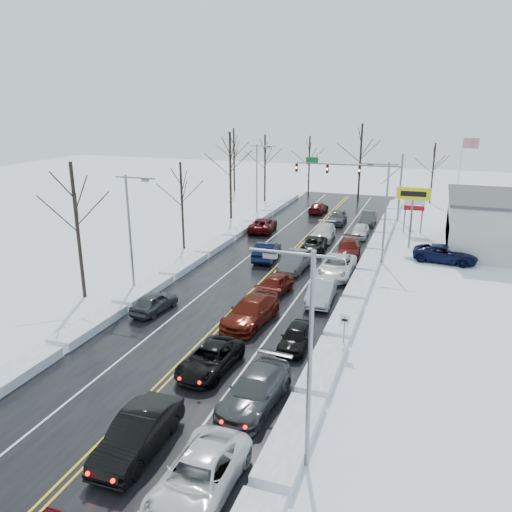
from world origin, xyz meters
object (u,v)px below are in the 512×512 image
at_px(tires_plus_sign, 413,198).
at_px(flagpole, 461,172).
at_px(traffic_signal_mast, 359,173).
at_px(oncoming_car_0, 267,259).

xyz_separation_m(tires_plus_sign, flagpole, (4.67, 14.01, 0.93)).
bearing_deg(tires_plus_sign, traffic_signal_mast, 120.46).
bearing_deg(oncoming_car_0, tires_plus_sign, -150.00).
xyz_separation_m(flagpole, oncoming_car_0, (-16.78, -22.65, -5.93)).
relative_size(traffic_signal_mast, flagpole, 1.33).
height_order(tires_plus_sign, flagpole, flagpole).
relative_size(flagpole, oncoming_car_0, 1.99).
height_order(traffic_signal_mast, flagpole, flagpole).
height_order(traffic_signal_mast, oncoming_car_0, traffic_signal_mast).
distance_m(traffic_signal_mast, flagpole, 11.90).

